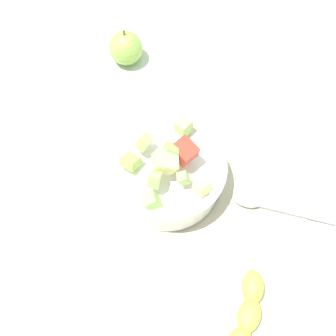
{
  "coord_description": "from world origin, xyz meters",
  "views": [
    {
      "loc": [
        -0.24,
        0.28,
        0.71
      ],
      "look_at": [
        -0.01,
        -0.0,
        0.06
      ],
      "focal_mm": 44.61,
      "sensor_mm": 36.0,
      "label": 1
    }
  ],
  "objects_px": {
    "salad_bowl": "(168,171)",
    "banana_whole": "(247,315)",
    "serving_spoon": "(267,203)",
    "whole_apple": "(126,48)"
  },
  "relations": [
    {
      "from": "salad_bowl",
      "to": "whole_apple",
      "type": "bearing_deg",
      "value": -33.38
    },
    {
      "from": "salad_bowl",
      "to": "whole_apple",
      "type": "xyz_separation_m",
      "value": [
        0.27,
        -0.18,
        -0.01
      ]
    },
    {
      "from": "whole_apple",
      "to": "banana_whole",
      "type": "relative_size",
      "value": 0.59
    },
    {
      "from": "salad_bowl",
      "to": "banana_whole",
      "type": "xyz_separation_m",
      "value": [
        -0.25,
        0.11,
        -0.03
      ]
    },
    {
      "from": "serving_spoon",
      "to": "whole_apple",
      "type": "relative_size",
      "value": 2.15
    },
    {
      "from": "whole_apple",
      "to": "banana_whole",
      "type": "distance_m",
      "value": 0.6
    },
    {
      "from": "serving_spoon",
      "to": "whole_apple",
      "type": "xyz_separation_m",
      "value": [
        0.44,
        -0.1,
        0.03
      ]
    },
    {
      "from": "whole_apple",
      "to": "banana_whole",
      "type": "height_order",
      "value": "whole_apple"
    },
    {
      "from": "salad_bowl",
      "to": "banana_whole",
      "type": "bearing_deg",
      "value": 157.22
    },
    {
      "from": "serving_spoon",
      "to": "banana_whole",
      "type": "bearing_deg",
      "value": 113.87
    }
  ]
}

